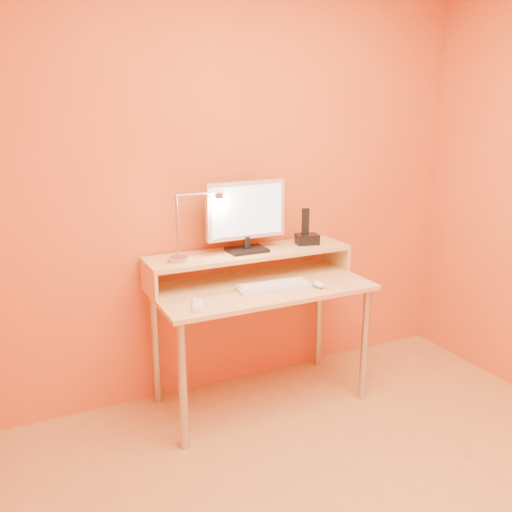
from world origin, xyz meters
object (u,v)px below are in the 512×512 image
mouse (319,284)px  remote_control (197,306)px  phone_dock (307,239)px  monitor_panel (246,210)px  keyboard (273,287)px  lamp_base (179,259)px

mouse → remote_control: 0.71m
mouse → remote_control: size_ratio=0.58×
phone_dock → remote_control: size_ratio=0.76×
monitor_panel → keyboard: bearing=-80.4°
monitor_panel → keyboard: (0.05, -0.25, -0.39)m
remote_control → mouse: bearing=20.1°
phone_dock → remote_control: (-0.82, -0.32, -0.18)m
phone_dock → keyboard: bearing=-132.9°
monitor_panel → mouse: bearing=-49.8°
lamp_base → mouse: bearing=-22.0°
monitor_panel → mouse: size_ratio=4.82×
monitor_panel → lamp_base: monitor_panel is taller
monitor_panel → phone_dock: (0.40, -0.01, -0.21)m
mouse → lamp_base: bearing=169.4°
monitor_panel → phone_dock: 0.45m
monitor_panel → mouse: monitor_panel is taller
phone_dock → remote_control: bearing=-145.6°
monitor_panel → remote_control: bearing=-143.0°
keyboard → remote_control: size_ratio=2.35×
keyboard → lamp_base: bearing=160.4°
lamp_base → keyboard: (0.47, -0.21, -0.16)m
monitor_panel → phone_dock: monitor_panel is taller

